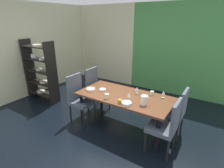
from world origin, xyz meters
TOP-DOWN VIEW (x-y plane):
  - ground_plane at (0.00, 0.00)m, footprint 5.27×5.42m
  - back_panel_interior at (-1.50, 2.66)m, footprint 2.27×0.10m
  - garden_window_panel at (1.13, 2.66)m, footprint 3.00×0.10m
  - left_interior_panel at (-2.59, 0.00)m, footprint 0.10×5.42m
  - dining_table at (0.62, 0.30)m, footprint 1.88×0.92m
  - chair_left_near at (-0.34, 0.01)m, footprint 0.45×0.44m
  - chair_left_far at (-0.35, 0.60)m, footprint 0.45×0.44m
  - chair_right_near at (1.58, 0.01)m, footprint 0.44×0.44m
  - chair_right_far at (1.58, 0.60)m, footprint 0.44×0.44m
  - display_shelf at (-1.97, 0.26)m, footprint 1.03×0.31m
  - wine_glass_corner at (1.31, 0.61)m, footprint 0.06×0.06m
  - wine_glass_near_window at (0.81, 0.13)m, footprint 0.07×0.07m
  - wine_glass_near_shelf at (0.78, 0.53)m, footprint 0.07×0.07m
  - serving_bowl_west at (0.85, -0.04)m, footprint 0.18×0.18m
  - serving_bowl_right at (0.11, 0.26)m, footprint 0.14×0.14m
  - serving_bowl_front at (-0.10, 0.13)m, footprint 0.19×0.19m
  - cup_east at (1.08, 0.62)m, footprint 0.07×0.07m
  - cup_left at (0.72, -0.04)m, footprint 0.08×0.08m
  - cup_rear at (0.41, -0.01)m, footprint 0.08×0.08m
  - pitcher_north at (1.11, 0.14)m, footprint 0.14×0.12m

SIDE VIEW (x-z plane):
  - ground_plane at x=0.00m, z-range -0.02..0.00m
  - chair_right_far at x=1.58m, z-range 0.05..1.02m
  - chair_right_near at x=1.58m, z-range 0.05..1.04m
  - chair_left_near at x=-0.34m, z-range 0.04..1.09m
  - chair_left_far at x=-0.35m, z-range 0.04..1.09m
  - dining_table at x=0.62m, z-range 0.28..1.00m
  - serving_bowl_right at x=0.11m, z-range 0.72..0.76m
  - serving_bowl_front at x=-0.10m, z-range 0.72..0.77m
  - serving_bowl_west at x=0.85m, z-range 0.72..0.78m
  - cup_left at x=0.72m, z-range 0.72..0.79m
  - cup_east at x=1.08m, z-range 0.72..0.80m
  - cup_rear at x=0.41m, z-range 0.72..0.82m
  - pitcher_north at x=1.11m, z-range 0.72..0.90m
  - wine_glass_near_shelf at x=0.78m, z-range 0.75..0.89m
  - wine_glass_corner at x=1.31m, z-range 0.75..0.90m
  - display_shelf at x=-1.97m, z-range 0.01..1.66m
  - wine_glass_near_window at x=0.81m, z-range 0.76..0.92m
  - back_panel_interior at x=-1.50m, z-range 0.00..2.61m
  - garden_window_panel at x=1.13m, z-range 0.00..2.61m
  - left_interior_panel at x=-2.59m, z-range 0.00..2.61m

